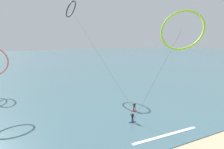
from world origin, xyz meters
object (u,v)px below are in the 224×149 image
Objects in this scene: kite_charcoal at (71,9)px; surfer_navy at (132,118)px; kite_lime at (181,30)px; surfer_crimson at (134,107)px.

surfer_navy is at bearing 39.65° from kite_charcoal.
surfer_navy is at bearing -178.81° from kite_lime.
kite_lime is at bearing 94.83° from surfer_navy.
surfer_navy is at bearing -112.68° from surfer_crimson.
surfer_navy is 4.47m from surfer_crimson.
kite_charcoal reaches higher than kite_lime.
kite_lime is at bearing -71.84° from surfer_crimson.
kite_lime is 32.14m from kite_charcoal.
surfer_crimson is at bearing -153.04° from surfer_navy.
kite_charcoal is at bearing -108.69° from surfer_navy.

